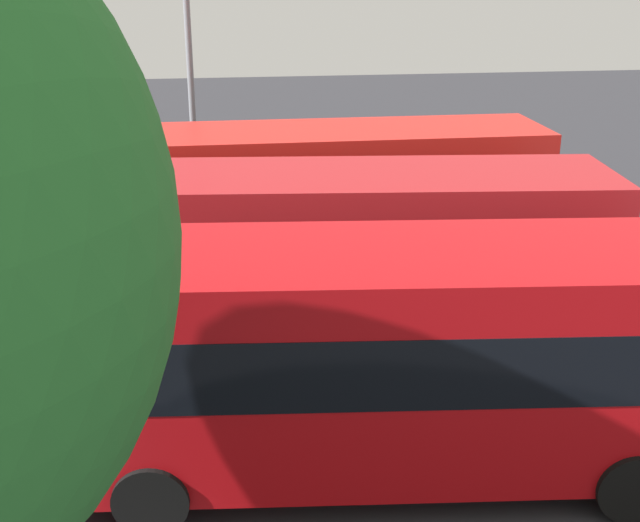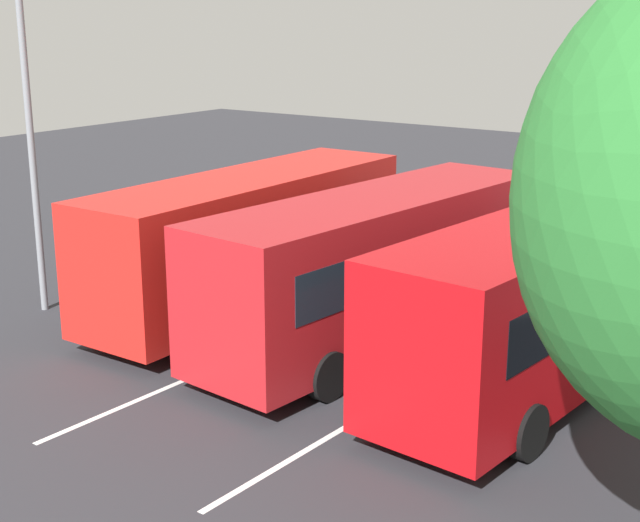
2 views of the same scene
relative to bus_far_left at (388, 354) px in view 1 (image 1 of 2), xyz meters
The scene contains 7 objects.
ground_plane 4.06m from the bus_far_left, 94.01° to the left, with size 68.05×68.05×0.00m, color #2B2B30.
bus_far_left is the anchor object (origin of this frame).
bus_center_left 3.78m from the bus_far_left, 89.42° to the left, with size 9.28×3.24×3.13m.
bus_center_right 7.38m from the bus_far_left, 87.54° to the left, with size 9.10×2.57×3.13m.
street_lamp 11.77m from the bus_far_left, 102.90° to the left, with size 1.00×2.77×8.93m.
lane_stripe_outer_left 2.55m from the bus_far_left, 97.81° to the left, with size 13.77×0.12×0.01m, color silver.
lane_stripe_inner_left 5.73m from the bus_far_left, 92.69° to the left, with size 13.77×0.12×0.01m, color silver.
Camera 1 is at (-1.82, -12.70, 6.50)m, focal length 45.33 mm.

